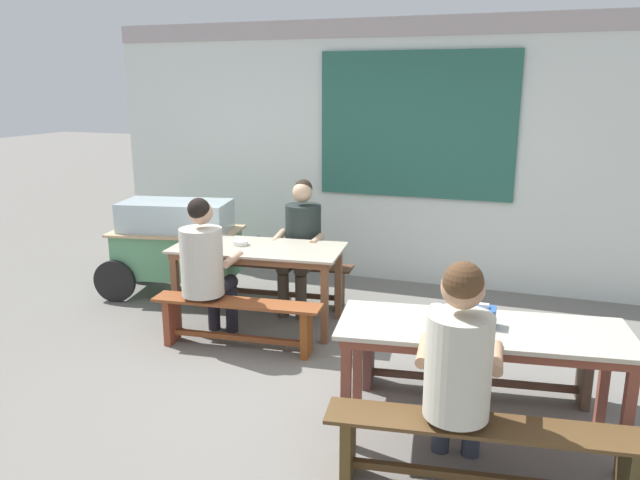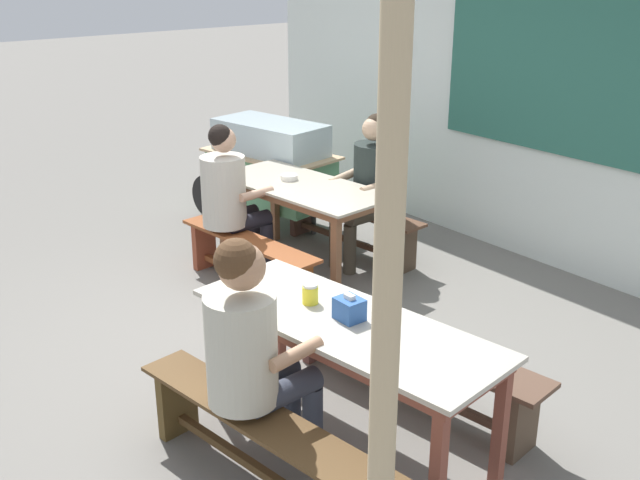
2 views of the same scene
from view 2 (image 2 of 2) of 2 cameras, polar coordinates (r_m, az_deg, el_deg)
The scene contains 16 objects.
ground_plane at distance 5.35m, azimuth -3.27°, elevation -7.70°, with size 40.00×40.00×0.00m, color slate.
backdrop_wall at distance 6.71m, azimuth 16.23°, elevation 11.08°, with size 7.01×0.23×2.88m.
dining_table_far at distance 6.31m, azimuth -1.36°, elevation 3.48°, with size 1.62×0.87×0.75m.
dining_table_near at distance 4.03m, azimuth 1.94°, elevation -7.01°, with size 1.83×0.89×0.75m.
bench_far_back at distance 6.82m, azimuth 2.25°, elevation 1.38°, with size 1.56×0.42×0.43m.
bench_far_front at distance 6.09m, azimuth -5.34°, elevation -1.20°, with size 1.47×0.39×0.43m.
bench_near_back at distance 4.61m, azimuth 6.77°, elevation -8.69°, with size 1.78×0.53×0.43m.
bench_near_front at distance 3.89m, azimuth -4.07°, elevation -15.00°, with size 1.73×0.51×0.43m.
food_cart at distance 7.53m, azimuth -3.79°, elevation 5.67°, with size 1.70×0.96×1.01m.
person_left_back_turned at distance 6.18m, azimuth -6.76°, elevation 3.51°, with size 0.48×0.58×1.30m.
person_near_front at distance 3.77m, azimuth -5.13°, elevation -7.84°, with size 0.48×0.61×1.33m.
person_center_facing at distance 6.47m, azimuth 3.68°, elevation 4.35°, with size 0.48×0.59×1.29m.
tissue_box at distance 3.98m, azimuth 2.21°, elevation -5.15°, with size 0.14×0.12×0.14m.
condiment_jar at distance 4.16m, azimuth -0.74°, elevation -4.04°, with size 0.09×0.09×0.11m.
soup_bowl at distance 6.42m, azimuth -2.33°, elevation 4.71°, with size 0.14×0.14×0.04m, color silver.
wooden_support_post at distance 2.76m, azimuth 4.93°, elevation -7.47°, with size 0.11×0.11×2.51m, color tan.
Camera 2 is at (3.88, -2.66, 2.56)m, focal length 42.84 mm.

